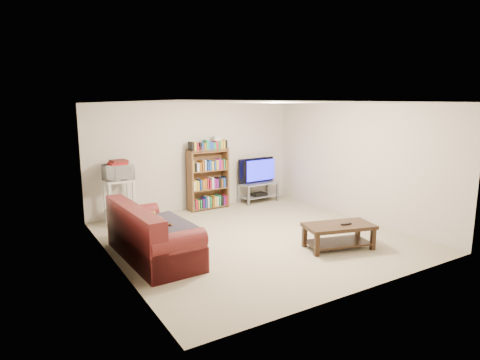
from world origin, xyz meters
TOP-DOWN VIEW (x-y plane):
  - floor at (0.00, 0.00)m, footprint 5.00×5.00m
  - ceiling at (0.00, 0.00)m, footprint 5.00×5.00m
  - wall_back at (0.00, 2.50)m, footprint 5.00×0.00m
  - wall_front at (0.00, -2.50)m, footprint 5.00×0.00m
  - wall_left at (-2.50, 0.00)m, footprint 0.00×5.00m
  - wall_right at (2.50, 0.00)m, footprint 0.00×5.00m
  - sofa at (-2.00, 0.01)m, footprint 0.94×2.04m
  - blanket at (-1.81, -0.12)m, footprint 0.89×1.09m
  - cat at (-1.82, 0.06)m, footprint 0.24×0.56m
  - coffee_table at (0.85, -1.20)m, footprint 1.25×0.85m
  - remote at (0.94, -1.28)m, footprint 0.19×0.07m
  - tv_stand at (1.55, 2.23)m, footprint 1.00×0.51m
  - television at (1.55, 2.23)m, footprint 1.05×0.22m
  - dvd_player at (1.55, 2.23)m, footprint 0.41×0.30m
  - bookshelf at (0.19, 2.27)m, footprint 0.97×0.34m
  - shelf_clutter at (0.28, 2.29)m, footprint 0.71×0.24m
  - microwave_stand at (-1.87, 2.15)m, footprint 0.59×0.45m
  - microwave at (-1.87, 2.15)m, footprint 0.58×0.41m
  - game_boxes at (-1.87, 2.15)m, footprint 0.34×0.31m

SIDE VIEW (x-z plane):
  - floor at x=0.00m, z-range 0.00..0.00m
  - dvd_player at x=1.55m, z-range 0.16..0.22m
  - coffee_table at x=0.85m, z-range 0.08..0.50m
  - sofa at x=-2.00m, z-range -0.12..0.74m
  - tv_stand at x=1.55m, z-range 0.09..0.57m
  - remote at x=0.94m, z-range 0.42..0.44m
  - blanket at x=-1.81m, z-range 0.42..0.60m
  - cat at x=-1.82m, z-range 0.49..0.66m
  - microwave_stand at x=-1.87m, z-range 0.13..1.02m
  - bookshelf at x=0.19m, z-range 0.02..1.41m
  - television at x=1.55m, z-range 0.49..1.09m
  - microwave at x=-1.87m, z-range 0.90..1.20m
  - wall_back at x=0.00m, z-range -1.30..3.70m
  - wall_front at x=0.00m, z-range -1.30..3.70m
  - wall_left at x=-2.50m, z-range -1.30..3.70m
  - wall_right at x=2.50m, z-range -1.30..3.70m
  - game_boxes at x=-1.87m, z-range 1.20..1.25m
  - shelf_clutter at x=0.28m, z-range 1.35..1.63m
  - ceiling at x=0.00m, z-range 2.40..2.40m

